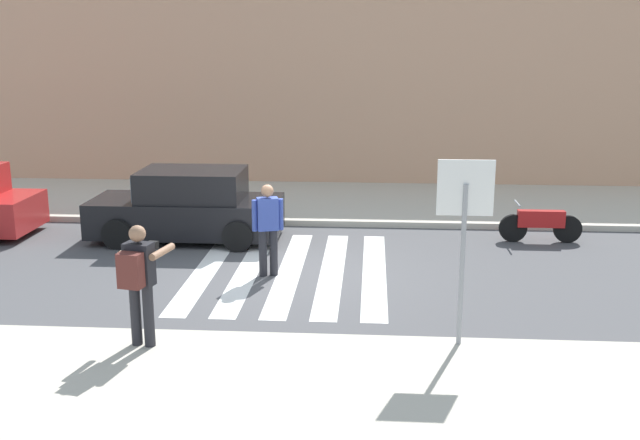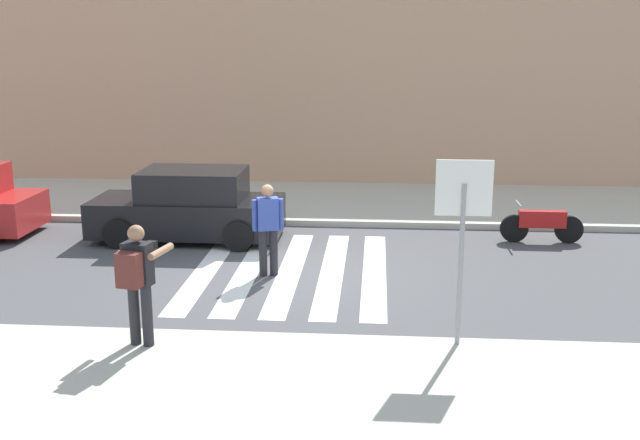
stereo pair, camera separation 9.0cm
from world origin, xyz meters
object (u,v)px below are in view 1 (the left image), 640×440
stop_sign (464,212)px  parked_car_black (188,207)px  photographer_with_backpack (139,275)px  pedestrian_crossing (268,225)px  motorcycle (540,224)px

stop_sign → parked_car_black: bearing=132.5°
photographer_with_backpack → pedestrian_crossing: 3.89m
parked_car_black → motorcycle: (7.62, 0.30, -0.31)m
stop_sign → pedestrian_crossing: 4.66m
photographer_with_backpack → parked_car_black: size_ratio=0.42×
parked_car_black → photographer_with_backpack: bearing=-82.3°
motorcycle → stop_sign: bearing=-111.7°
photographer_with_backpack → motorcycle: size_ratio=0.98×
pedestrian_crossing → photographer_with_backpack: bearing=-108.9°
stop_sign → parked_car_black: stop_sign is taller
stop_sign → parked_car_black: (-5.23, 5.70, -1.31)m
pedestrian_crossing → parked_car_black: size_ratio=0.42×
photographer_with_backpack → motorcycle: 9.37m
pedestrian_crossing → parked_car_black: 3.21m
photographer_with_backpack → parked_car_black: (-0.83, 6.10, -0.44)m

